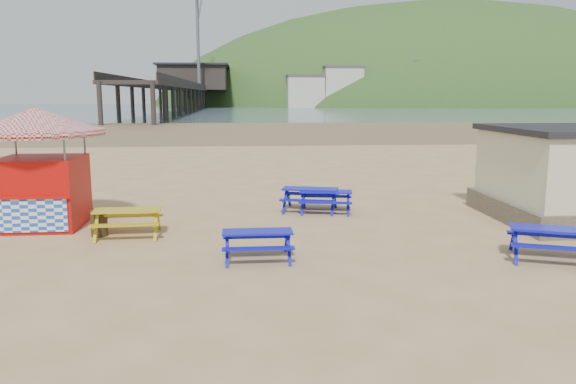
{
  "coord_description": "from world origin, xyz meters",
  "views": [
    {
      "loc": [
        -1.77,
        -16.85,
        4.18
      ],
      "look_at": [
        -0.27,
        1.5,
        1.0
      ],
      "focal_mm": 35.0,
      "sensor_mm": 36.0,
      "label": 1
    }
  ],
  "objects": [
    {
      "name": "picnic_table_blue_d",
      "position": [
        -1.41,
        -2.85,
        0.38
      ],
      "size": [
        1.81,
        1.46,
        0.75
      ],
      "rotation": [
        0.0,
        0.0,
        0.01
      ],
      "color": "#111FA8",
      "rests_on": "ground"
    },
    {
      "name": "headland_town",
      "position": [
        90.0,
        229.68,
        -9.91
      ],
      "size": [
        264.0,
        144.0,
        108.0
      ],
      "color": "#2D4C1E",
      "rests_on": "ground"
    },
    {
      "name": "wet_sand",
      "position": [
        0.0,
        55.0,
        0.0
      ],
      "size": [
        400.0,
        400.0,
        0.0
      ],
      "primitive_type": "plane",
      "color": "brown",
      "rests_on": "ground"
    },
    {
      "name": "picnic_table_blue_e",
      "position": [
        6.08,
        -3.51,
        0.42
      ],
      "size": [
        2.45,
        2.23,
        0.84
      ],
      "rotation": [
        0.0,
        0.0,
        -0.37
      ],
      "color": "#111FA8",
      "rests_on": "ground"
    },
    {
      "name": "picnic_table_blue_a",
      "position": [
        1.21,
        2.88,
        0.39
      ],
      "size": [
        2.11,
        1.81,
        0.79
      ],
      "rotation": [
        0.0,
        0.0,
        -0.17
      ],
      "color": "#111FA8",
      "rests_on": "ground"
    },
    {
      "name": "ground",
      "position": [
        0.0,
        0.0,
        0.0
      ],
      "size": [
        400.0,
        400.0,
        0.0
      ],
      "primitive_type": "plane",
      "color": "tan",
      "rests_on": "ground"
    },
    {
      "name": "picnic_table_blue_c",
      "position": [
        7.78,
        3.31,
        0.33
      ],
      "size": [
        1.88,
        1.7,
        0.65
      ],
      "rotation": [
        0.0,
        0.0,
        0.34
      ],
      "color": "#111FA8",
      "rests_on": "ground"
    },
    {
      "name": "picnic_table_blue_b",
      "position": [
        0.68,
        3.16,
        0.42
      ],
      "size": [
        2.35,
        2.07,
        0.84
      ],
      "rotation": [
        0.0,
        0.0,
        -0.25
      ],
      "color": "#111FA8",
      "rests_on": "ground"
    },
    {
      "name": "sea",
      "position": [
        0.0,
        170.0,
        0.01
      ],
      "size": [
        400.0,
        400.0,
        0.0
      ],
      "primitive_type": "plane",
      "color": "#475865",
      "rests_on": "ground"
    },
    {
      "name": "ice_cream_kiosk",
      "position": [
        -8.18,
        1.42,
        2.4
      ],
      "size": [
        4.29,
        4.29,
        3.81
      ],
      "rotation": [
        0.0,
        0.0,
        0.01
      ],
      "color": "#B20B08",
      "rests_on": "ground"
    },
    {
      "name": "picnic_table_blue_f",
      "position": [
        8.72,
        -0.14,
        0.34
      ],
      "size": [
        1.77,
        1.49,
        0.68
      ],
      "rotation": [
        0.0,
        0.0,
        -0.13
      ],
      "color": "#111FA8",
      "rests_on": "ground"
    },
    {
      "name": "litter_bin",
      "position": [
        -6.09,
        -0.01,
        0.39
      ],
      "size": [
        0.53,
        0.53,
        0.77
      ],
      "color": "#342812",
      "rests_on": "ground"
    },
    {
      "name": "picnic_table_yellow",
      "position": [
        -5.22,
        -0.1,
        0.41
      ],
      "size": [
        2.04,
        1.68,
        0.82
      ],
      "rotation": [
        0.0,
        0.0,
        0.05
      ],
      "color": "#AE9D0F",
      "rests_on": "ground"
    },
    {
      "name": "pier",
      "position": [
        -17.99,
        178.23,
        5.46
      ],
      "size": [
        24.0,
        220.0,
        39.29
      ],
      "color": "black",
      "rests_on": "ground"
    }
  ]
}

